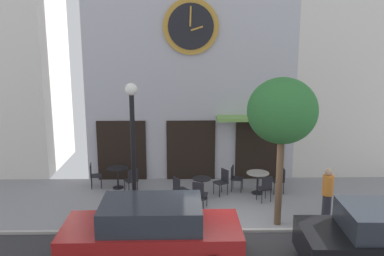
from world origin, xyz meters
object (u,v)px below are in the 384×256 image
cafe_chair_facing_wall (280,178)px  street_tree (282,112)px  cafe_table_center_left (118,173)px  cafe_table_center_right (258,178)px  cafe_chair_outer (223,180)px  cafe_chair_left_end (94,174)px  street_lamp (133,152)px  cafe_chair_under_awning (199,193)px  cafe_chair_facing_street (132,179)px  cafe_table_near_curb (202,185)px  cafe_chair_near_tree (265,187)px  cafe_chair_curbside (235,176)px  parked_car_red (152,233)px  pedestrian_orange (327,194)px  cafe_chair_by_entrance (179,188)px

cafe_chair_facing_wall → street_tree: bearing=-103.9°
cafe_table_center_left → cafe_table_center_right: (4.98, -0.63, 0.01)m
cafe_chair_outer → cafe_chair_left_end: same height
cafe_table_center_left → cafe_chair_left_end: size_ratio=0.86×
street_lamp → cafe_chair_under_awning: size_ratio=4.58×
cafe_chair_facing_wall → cafe_chair_facing_street: 5.20m
cafe_chair_left_end → cafe_chair_facing_wall: bearing=-5.4°
cafe_table_center_left → cafe_table_center_right: 5.02m
cafe_table_near_curb → cafe_chair_near_tree: cafe_chair_near_tree is taller
cafe_table_center_right → cafe_chair_near_tree: 0.79m
cafe_table_center_left → cafe_table_near_curb: (3.00, -1.09, -0.07)m
cafe_chair_facing_wall → cafe_chair_near_tree: (-0.68, -0.84, 0.00)m
cafe_chair_outer → cafe_chair_curbside: same height
cafe_chair_left_end → cafe_chair_curbside: same height
cafe_table_near_curb → parked_car_red: (-1.38, -4.05, 0.27)m
cafe_chair_outer → cafe_chair_left_end: 4.69m
cafe_chair_near_tree → cafe_chair_left_end: same height
cafe_chair_facing_wall → cafe_chair_left_end: size_ratio=1.00×
cafe_table_near_curb → parked_car_red: bearing=-108.8°
street_lamp → cafe_chair_curbside: 4.31m
cafe_table_center_right → cafe_chair_under_awning: 2.44m
cafe_chair_left_end → cafe_chair_curbside: size_ratio=1.00×
cafe_table_center_right → cafe_chair_facing_wall: 0.80m
street_tree → cafe_chair_curbside: bearing=108.6°
cafe_chair_left_end → cafe_chair_under_awning: bearing=-27.3°
cafe_chair_facing_street → pedestrian_orange: size_ratio=0.54×
cafe_chair_outer → cafe_table_center_left: bearing=169.4°
street_tree → parked_car_red: size_ratio=1.00×
cafe_chair_under_awning → cafe_chair_left_end: same height
cafe_table_center_right → cafe_chair_near_tree: (0.12, -0.78, -0.04)m
street_lamp → cafe_chair_near_tree: (4.19, 1.20, -1.56)m
cafe_chair_outer → cafe_chair_under_awning: 1.47m
street_lamp → cafe_chair_facing_wall: size_ratio=4.58×
cafe_table_center_left → parked_car_red: (1.62, -5.14, 0.20)m
cafe_chair_outer → cafe_chair_facing_street: 3.17m
cafe_table_center_left → street_lamp: bearing=-70.7°
cafe_chair_under_awning → cafe_chair_near_tree: size_ratio=1.00×
cafe_table_near_curb → pedestrian_orange: bearing=-27.6°
cafe_chair_near_tree → cafe_chair_facing_street: 4.61m
cafe_chair_by_entrance → cafe_chair_facing_street: bearing=150.7°
street_lamp → cafe_chair_facing_wall: bearing=22.7°
street_tree → cafe_chair_facing_street: (-4.57, 2.57, -2.83)m
cafe_table_center_right → cafe_chair_near_tree: size_ratio=0.88×
cafe_table_near_curb → cafe_chair_facing_street: bearing=167.1°
cafe_chair_near_tree → pedestrian_orange: (1.52, -1.57, 0.33)m
cafe_chair_facing_wall → cafe_chair_outer: bearing=-176.4°
cafe_chair_by_entrance → cafe_table_center_left: bearing=146.8°
cafe_chair_near_tree → cafe_chair_left_end: size_ratio=1.00×
cafe_chair_facing_street → cafe_table_near_curb: bearing=-12.9°
cafe_chair_near_tree → street_tree: bearing=-88.3°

